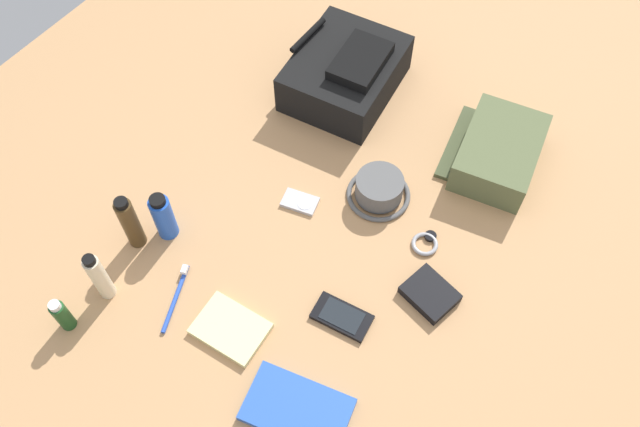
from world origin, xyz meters
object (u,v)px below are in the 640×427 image
object	(u,v)px
toiletry_pouch	(498,152)
lotion_bottle	(99,277)
cologne_bottle	(130,223)
wristwatch	(426,243)
shampoo_bottle	(62,315)
toothbrush	(177,294)
backpack	(346,73)
notepad	(229,328)
deodorant_spray	(163,216)
bucket_hat	(379,189)
wallet	(430,294)
media_player	(300,202)
paperback_novel	(297,409)
cell_phone	(342,317)

from	to	relation	value
toiletry_pouch	lotion_bottle	size ratio (longest dim) A/B	1.77
cologne_bottle	wristwatch	distance (m)	0.67
shampoo_bottle	toothbrush	size ratio (longest dim) A/B	0.67
backpack	notepad	bearing A→B (deg)	-165.61
deodorant_spray	bucket_hat	bearing A→B (deg)	-43.26
shampoo_bottle	cologne_bottle	bearing A→B (deg)	5.23
wallet	backpack	bearing A→B (deg)	63.95
notepad	media_player	bearing A→B (deg)	6.77
paperback_novel	media_player	bearing A→B (deg)	35.62
media_player	paperback_novel	bearing A→B (deg)	-144.38
bucket_hat	paperback_novel	bearing A→B (deg)	-164.46
cologne_bottle	wallet	size ratio (longest dim) A/B	1.54
backpack	toothbrush	bearing A→B (deg)	-176.99
shampoo_bottle	cologne_bottle	size ratio (longest dim) A/B	0.62
bucket_hat	media_player	xyz separation A→B (m)	(-0.13, 0.14, -0.02)
shampoo_bottle	cell_phone	distance (m)	0.59
toiletry_pouch	paperback_novel	distance (m)	0.78
cologne_bottle	deodorant_spray	size ratio (longest dim) A/B	1.21
toiletry_pouch	wallet	distance (m)	0.41
lotion_bottle	wristwatch	size ratio (longest dim) A/B	2.24
paperback_novel	toothbrush	xyz separation A→B (m)	(0.05, 0.37, -0.00)
wallet	wristwatch	bearing A→B (deg)	47.01
backpack	notepad	world-z (taller)	backpack
toiletry_pouch	shampoo_bottle	xyz separation A→B (m)	(-0.91, 0.55, 0.01)
shampoo_bottle	wallet	world-z (taller)	shampoo_bottle
bucket_hat	shampoo_bottle	xyz separation A→B (m)	(-0.66, 0.36, 0.02)
cell_phone	notepad	distance (m)	0.24
cell_phone	deodorant_spray	bearing A→B (deg)	96.97
deodorant_spray	wallet	size ratio (longest dim) A/B	1.28
cell_phone	wristwatch	bearing A→B (deg)	-11.65
lotion_bottle	deodorant_spray	xyz separation A→B (m)	(0.19, -0.00, -0.01)
wristwatch	wallet	bearing A→B (deg)	-145.52
backpack	wallet	xyz separation A→B (m)	(-0.39, -0.49, -0.05)
backpack	cologne_bottle	size ratio (longest dim) A/B	1.97
paperback_novel	wristwatch	xyz separation A→B (m)	(0.48, -0.01, -0.00)
cell_phone	toothbrush	bearing A→B (deg)	116.97
shampoo_bottle	notepad	size ratio (longest dim) A/B	0.70
deodorant_spray	paperback_novel	xyz separation A→B (m)	(-0.16, -0.49, -0.06)
cologne_bottle	deodorant_spray	xyz separation A→B (m)	(0.06, -0.04, -0.01)
notepad	paperback_novel	bearing A→B (deg)	-108.09
lotion_bottle	wallet	distance (m)	0.71
cologne_bottle	paperback_novel	distance (m)	0.55
wallet	cell_phone	bearing A→B (deg)	152.85
wristwatch	wallet	world-z (taller)	wallet
backpack	toothbrush	distance (m)	0.72
wristwatch	wallet	distance (m)	0.13
deodorant_spray	media_player	bearing A→B (deg)	-40.21
toiletry_pouch	wallet	world-z (taller)	toiletry_pouch
backpack	notepad	size ratio (longest dim) A/B	2.23
backpack	deodorant_spray	distance (m)	0.61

